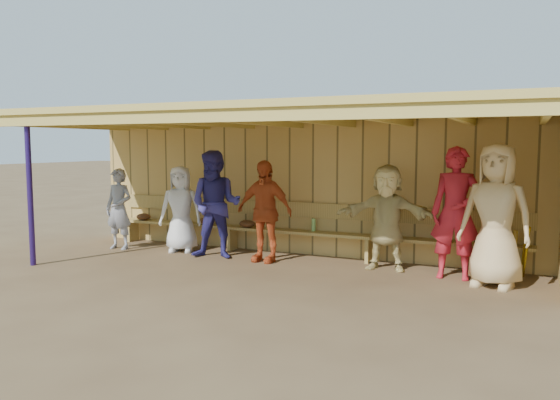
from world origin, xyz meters
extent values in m
plane|color=brown|center=(0.00, 0.00, 0.00)|extent=(90.00, 90.00, 0.00)
imported|color=gray|center=(-3.27, 0.28, 0.75)|extent=(0.56, 0.38, 1.50)
imported|color=white|center=(-2.07, 0.55, 0.78)|extent=(0.89, 0.74, 1.57)
imported|color=navy|center=(-1.19, 0.32, 0.92)|extent=(1.03, 0.88, 1.85)
imported|color=#C14A1E|center=(-0.32, 0.42, 0.85)|extent=(1.01, 0.46, 1.69)
imported|color=#E0CA7E|center=(1.67, 0.66, 0.82)|extent=(1.56, 0.62, 1.65)
imported|color=#B11C28|center=(2.72, 0.51, 0.96)|extent=(0.72, 0.49, 1.92)
imported|color=#DCB97C|center=(3.27, 0.24, 0.98)|extent=(1.08, 0.83, 1.97)
cube|color=tan|center=(0.00, 1.35, 1.20)|extent=(8.60, 0.20, 2.40)
cube|color=#CBB453|center=(0.00, 0.00, 2.45)|extent=(8.80, 3.20, 0.10)
cube|color=#CBB453|center=(0.00, -1.50, 2.32)|extent=(8.80, 0.10, 0.18)
cube|color=#CBB453|center=(-3.80, 0.00, 2.31)|extent=(0.08, 3.00, 0.16)
cube|color=#CBB453|center=(-2.85, 0.00, 2.31)|extent=(0.08, 3.00, 0.16)
cube|color=#CBB453|center=(-1.90, 0.00, 2.31)|extent=(0.08, 3.00, 0.16)
cube|color=#CBB453|center=(-0.95, 0.00, 2.31)|extent=(0.08, 3.00, 0.16)
cube|color=#CBB453|center=(0.00, 0.00, 2.31)|extent=(0.08, 3.00, 0.16)
cube|color=#CBB453|center=(0.95, 0.00, 2.31)|extent=(0.08, 3.00, 0.16)
cube|color=#CBB453|center=(1.90, 0.00, 2.31)|extent=(0.08, 3.00, 0.16)
cube|color=#CBB453|center=(2.85, 0.00, 2.31)|extent=(0.08, 3.00, 0.16)
cube|color=#CBB453|center=(3.80, 0.00, 2.31)|extent=(0.08, 3.00, 0.16)
cylinder|color=navy|center=(-3.60, -1.40, 1.20)|extent=(0.09, 0.09, 2.40)
cube|color=tan|center=(0.00, 1.06, 0.42)|extent=(7.60, 0.32, 0.05)
cube|color=tan|center=(0.00, 1.22, 0.80)|extent=(7.60, 0.04, 0.26)
cube|color=tan|center=(-3.60, 1.06, 0.20)|extent=(0.06, 0.29, 0.40)
cube|color=tan|center=(-1.29, 1.06, 0.20)|extent=(0.06, 0.29, 0.40)
cube|color=tan|center=(1.29, 1.06, 0.20)|extent=(0.06, 0.29, 0.40)
cube|color=tan|center=(3.60, 1.06, 0.20)|extent=(0.06, 0.29, 0.40)
cylinder|color=gold|center=(3.65, 0.86, 0.40)|extent=(0.13, 0.41, 0.80)
sphere|color=orange|center=(3.34, 0.86, 0.04)|extent=(0.08, 0.08, 0.08)
ellipsoid|color=#593319|center=(-3.28, 1.01, 0.52)|extent=(0.30, 0.24, 0.14)
ellipsoid|color=#593319|center=(-1.82, 1.01, 0.52)|extent=(0.30, 0.24, 0.14)
ellipsoid|color=#593319|center=(-0.95, 1.01, 0.52)|extent=(0.30, 0.24, 0.14)
cylinder|color=#89CA65|center=(0.29, 1.11, 0.56)|extent=(0.07, 0.07, 0.22)
cylinder|color=gold|center=(3.51, 1.11, 0.56)|extent=(0.07, 0.07, 0.22)
cylinder|color=#98BF5F|center=(3.07, 0.56, 0.11)|extent=(0.07, 0.07, 0.22)
camera|label=1|loc=(3.64, -7.64, 1.94)|focal=35.00mm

